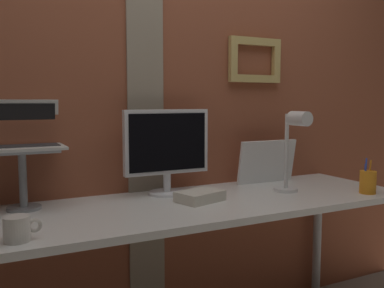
# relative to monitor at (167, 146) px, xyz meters

# --- Properties ---
(brick_wall_back) EXTENTS (3.44, 0.16, 2.64)m
(brick_wall_back) POSITION_rel_monitor_xyz_m (0.01, 0.18, 0.34)
(brick_wall_back) COLOR brown
(brick_wall_back) RESTS_ON ground_plane
(desk) EXTENTS (2.01, 0.64, 0.75)m
(desk) POSITION_rel_monitor_xyz_m (0.08, -0.20, -0.31)
(desk) COLOR white
(desk) RESTS_ON ground_plane
(monitor) EXTENTS (0.43, 0.18, 0.41)m
(monitor) POSITION_rel_monitor_xyz_m (0.00, 0.00, 0.00)
(monitor) COLOR white
(monitor) RESTS_ON desk
(laptop_stand) EXTENTS (0.28, 0.22, 0.25)m
(laptop_stand) POSITION_rel_monitor_xyz_m (-0.65, 0.00, -0.07)
(laptop_stand) COLOR gray
(laptop_stand) RESTS_ON desk
(laptop) EXTENTS (0.34, 0.26, 0.20)m
(laptop) POSITION_rel_monitor_xyz_m (-0.65, 0.06, 0.07)
(laptop) COLOR silver
(laptop) RESTS_ON laptop_stand
(whiteboard_panel) EXTENTS (0.36, 0.06, 0.24)m
(whiteboard_panel) POSITION_rel_monitor_xyz_m (0.61, 0.02, -0.12)
(whiteboard_panel) COLOR white
(whiteboard_panel) RESTS_ON desk
(desk_lamp) EXTENTS (0.12, 0.20, 0.40)m
(desk_lamp) POSITION_rel_monitor_xyz_m (0.56, -0.25, 0.02)
(desk_lamp) COLOR white
(desk_lamp) RESTS_ON desk
(pen_cup) EXTENTS (0.08, 0.08, 0.17)m
(pen_cup) POSITION_rel_monitor_xyz_m (0.88, -0.42, -0.18)
(pen_cup) COLOR orange
(pen_cup) RESTS_ON desk
(coffee_mug) EXTENTS (0.12, 0.08, 0.08)m
(coffee_mug) POSITION_rel_monitor_xyz_m (-0.70, -0.42, -0.19)
(coffee_mug) COLOR silver
(coffee_mug) RESTS_ON desk
(paper_clutter_stack) EXTENTS (0.23, 0.19, 0.05)m
(paper_clutter_stack) POSITION_rel_monitor_xyz_m (0.07, -0.20, -0.21)
(paper_clutter_stack) COLOR silver
(paper_clutter_stack) RESTS_ON desk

